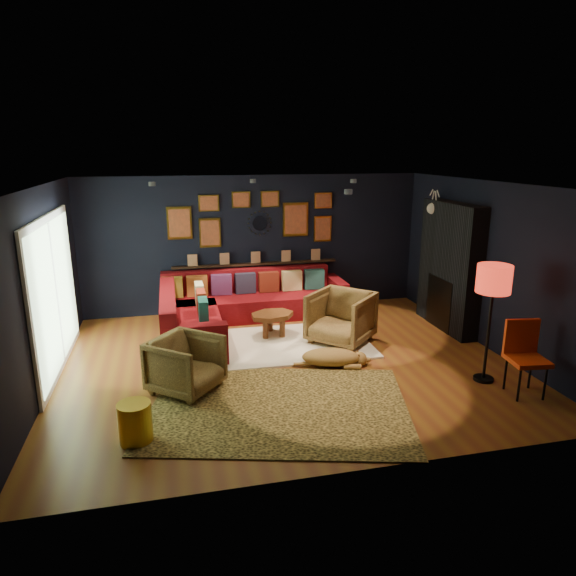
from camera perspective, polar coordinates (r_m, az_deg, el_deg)
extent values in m
plane|color=brown|center=(7.71, -0.15, -8.25)|extent=(6.50, 6.50, 0.00)
plane|color=black|center=(9.93, -3.71, 4.92)|extent=(6.50, 0.00, 6.50)
plane|color=black|center=(4.78, 7.28, -6.71)|extent=(6.50, 0.00, 6.50)
plane|color=black|center=(7.31, -25.82, -0.36)|extent=(0.00, 5.50, 5.50)
plane|color=black|center=(8.60, 21.47, 2.27)|extent=(0.00, 5.50, 5.50)
plane|color=beige|center=(7.09, -0.16, 11.40)|extent=(6.50, 6.50, 0.00)
cube|color=maroon|center=(9.68, -4.28, -2.01)|extent=(3.20, 0.95, 0.42)
cube|color=maroon|center=(9.91, -4.65, 0.91)|extent=(3.20, 0.24, 0.46)
cube|color=maroon|center=(10.04, 5.34, -0.75)|extent=(0.22, 0.95, 0.64)
cube|color=maroon|center=(8.55, -10.62, -4.62)|extent=(0.95, 2.20, 0.42)
cube|color=maroon|center=(8.41, -13.18, -2.07)|extent=(0.24, 2.20, 0.46)
cube|color=maroon|center=(7.57, -10.29, -6.36)|extent=(0.95, 0.22, 0.64)
cube|color=gold|center=(9.62, -12.74, 0.07)|extent=(0.38, 0.14, 0.38)
cube|color=#B55A26|center=(9.62, -10.06, 0.23)|extent=(0.38, 0.14, 0.38)
cube|color=#5F2A63|center=(9.66, -7.40, 0.39)|extent=(0.38, 0.14, 0.38)
cube|color=#292741|center=(9.71, -4.76, 0.54)|extent=(0.38, 0.14, 0.38)
cube|color=maroon|center=(9.78, -2.15, 0.70)|extent=(0.38, 0.14, 0.38)
cube|color=tan|center=(9.87, 0.42, 0.85)|extent=(0.38, 0.14, 0.38)
cube|color=#214C4E|center=(9.98, 2.93, 0.99)|extent=(0.38, 0.14, 0.38)
cube|color=beige|center=(9.09, -9.83, -0.64)|extent=(0.14, 0.38, 0.38)
cube|color=maroon|center=(8.62, -9.63, -1.53)|extent=(0.14, 0.38, 0.38)
cube|color=#165854|center=(8.14, -9.39, -2.53)|extent=(0.14, 0.38, 0.38)
cube|color=black|center=(9.94, -3.61, 2.70)|extent=(3.20, 0.12, 0.04)
cube|color=gold|center=(9.71, -11.97, 7.08)|extent=(0.45, 0.03, 0.60)
cube|color=#AB4A2B|center=(9.69, -11.97, 7.06)|extent=(0.38, 0.01, 0.51)
cube|color=gold|center=(9.76, -8.66, 6.09)|extent=(0.40, 0.03, 0.55)
cube|color=#AB4A2B|center=(9.75, -8.65, 6.07)|extent=(0.34, 0.01, 0.47)
cube|color=gold|center=(9.69, -8.79, 9.30)|extent=(0.38, 0.03, 0.30)
cube|color=#AB4A2B|center=(9.67, -8.78, 9.29)|extent=(0.32, 0.01, 0.25)
cube|color=gold|center=(9.99, 0.84, 7.63)|extent=(0.50, 0.03, 0.65)
cube|color=#AB4A2B|center=(9.98, 0.87, 7.62)|extent=(0.42, 0.01, 0.55)
cube|color=gold|center=(10.17, 3.87, 6.59)|extent=(0.35, 0.03, 0.50)
cube|color=#AB4A2B|center=(10.15, 3.90, 6.57)|extent=(0.30, 0.01, 0.42)
cube|color=gold|center=(10.10, 3.92, 9.67)|extent=(0.35, 0.03, 0.30)
cube|color=#AB4A2B|center=(10.08, 3.95, 9.66)|extent=(0.30, 0.01, 0.25)
cube|color=gold|center=(9.75, -5.24, 9.74)|extent=(0.35, 0.03, 0.30)
cube|color=#AB4A2B|center=(9.73, -5.22, 9.73)|extent=(0.30, 0.01, 0.25)
cube|color=gold|center=(9.84, -2.02, 9.85)|extent=(0.35, 0.03, 0.30)
cube|color=#AB4A2B|center=(9.82, -2.00, 9.84)|extent=(0.30, 0.01, 0.25)
cylinder|color=silver|center=(9.86, -3.15, 7.21)|extent=(0.28, 0.03, 0.28)
cone|color=gold|center=(9.90, -1.88, 7.26)|extent=(0.03, 0.16, 0.03)
cone|color=gold|center=(9.88, -1.98, 7.74)|extent=(0.04, 0.16, 0.04)
cone|color=gold|center=(9.86, -2.26, 8.14)|extent=(0.04, 0.16, 0.04)
cone|color=gold|center=(9.85, -2.67, 8.40)|extent=(0.04, 0.16, 0.04)
cone|color=gold|center=(9.83, -3.16, 8.48)|extent=(0.03, 0.16, 0.03)
cone|color=gold|center=(9.82, -3.65, 8.36)|extent=(0.04, 0.16, 0.04)
cone|color=gold|center=(9.81, -4.06, 8.07)|extent=(0.04, 0.16, 0.04)
cone|color=gold|center=(9.81, -4.33, 7.65)|extent=(0.04, 0.16, 0.04)
cone|color=gold|center=(9.82, -4.42, 7.16)|extent=(0.03, 0.16, 0.03)
cone|color=gold|center=(9.84, -4.31, 6.68)|extent=(0.04, 0.16, 0.04)
cone|color=gold|center=(9.86, -4.03, 6.28)|extent=(0.04, 0.16, 0.04)
cone|color=gold|center=(9.87, -3.61, 6.02)|extent=(0.04, 0.16, 0.04)
cone|color=gold|center=(9.89, -3.13, 5.95)|extent=(0.03, 0.16, 0.03)
cone|color=gold|center=(9.90, -2.65, 6.06)|extent=(0.04, 0.16, 0.04)
cone|color=gold|center=(9.91, -2.24, 6.35)|extent=(0.04, 0.16, 0.04)
cone|color=gold|center=(9.91, -1.97, 6.77)|extent=(0.04, 0.16, 0.04)
cube|color=black|center=(9.30, 17.51, 2.28)|extent=(0.30, 1.60, 2.20)
cube|color=black|center=(9.43, 16.88, -1.59)|extent=(0.20, 0.80, 0.90)
cone|color=white|center=(9.62, 16.93, 8.48)|extent=(0.35, 0.28, 0.28)
sphere|color=white|center=(9.52, 15.77, 8.50)|extent=(0.20, 0.20, 0.20)
cylinder|color=white|center=(9.46, 16.12, 9.47)|extent=(0.02, 0.10, 0.28)
cylinder|color=white|center=(9.56, 15.78, 9.56)|extent=(0.02, 0.10, 0.28)
cube|color=white|center=(7.92, -24.55, -0.60)|extent=(0.04, 2.80, 2.20)
cube|color=#C0EDB5|center=(7.92, -24.37, -0.59)|extent=(0.01, 2.60, 2.00)
cube|color=white|center=(7.92, -24.34, -0.59)|extent=(0.02, 0.06, 2.00)
cylinder|color=black|center=(8.11, -14.87, 11.11)|extent=(0.10, 0.10, 0.06)
cylinder|color=black|center=(8.62, -3.91, 11.79)|extent=(0.10, 0.10, 0.06)
cylinder|color=black|center=(8.64, 7.29, 11.71)|extent=(0.10, 0.10, 0.06)
cylinder|color=black|center=(6.49, 6.71, 10.59)|extent=(0.10, 0.10, 0.06)
cube|color=white|center=(8.39, 0.73, -6.15)|extent=(2.40, 1.76, 0.03)
cube|color=tan|center=(6.47, -0.99, -13.07)|extent=(3.60, 2.96, 0.02)
cylinder|color=brown|center=(8.51, -2.52, -4.62)|extent=(0.09, 0.09, 0.30)
cylinder|color=brown|center=(8.57, -0.64, -4.48)|extent=(0.09, 0.09, 0.30)
cylinder|color=brown|center=(8.85, -2.01, -3.84)|extent=(0.09, 0.09, 0.30)
cylinder|color=maroon|center=(7.72, -10.10, -6.93)|extent=(0.50, 0.50, 0.32)
imported|color=#B98D49|center=(6.84, -11.29, -8.06)|extent=(1.07, 1.07, 0.81)
imported|color=#B98D49|center=(8.36, 5.90, -3.03)|extent=(1.24, 1.24, 0.93)
cylinder|color=gold|center=(5.94, -16.63, -14.15)|extent=(0.36, 0.36, 0.45)
cylinder|color=black|center=(7.12, 24.31, -9.68)|extent=(0.03, 0.03, 0.48)
cylinder|color=black|center=(7.29, 26.67, -9.38)|extent=(0.03, 0.03, 0.48)
cylinder|color=black|center=(7.39, 23.01, -8.63)|extent=(0.03, 0.03, 0.48)
cylinder|color=black|center=(7.55, 25.31, -8.37)|extent=(0.03, 0.03, 0.48)
cube|color=#F24715|center=(7.25, 25.04, -7.28)|extent=(0.51, 0.51, 0.06)
cube|color=#F24715|center=(7.32, 24.50, -4.85)|extent=(0.46, 0.11, 0.45)
cylinder|color=black|center=(7.64, 20.87, -9.39)|extent=(0.27, 0.27, 0.04)
cylinder|color=black|center=(7.40, 21.36, -4.61)|extent=(0.04, 0.04, 1.31)
cylinder|color=#B22012|center=(7.19, 21.93, 0.96)|extent=(0.45, 0.45, 0.37)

